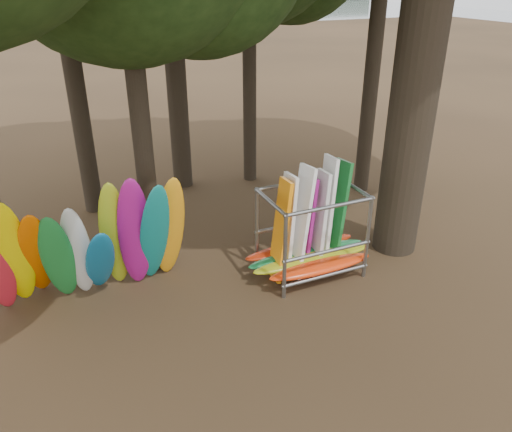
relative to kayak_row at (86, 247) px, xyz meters
name	(u,v)px	position (x,y,z in m)	size (l,w,h in m)	color
ground	(271,301)	(3.60, -1.69, -1.35)	(120.00, 120.00, 0.00)	#47331E
lake	(57,32)	(3.60, 58.31, -1.35)	(160.00, 160.00, 0.00)	gray
kayak_row	(86,247)	(0.00, 0.00, 0.00)	(4.45, 2.08, 3.07)	red
storage_rack	(311,236)	(5.01, -0.91, -0.37)	(3.18, 1.56, 2.81)	gray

